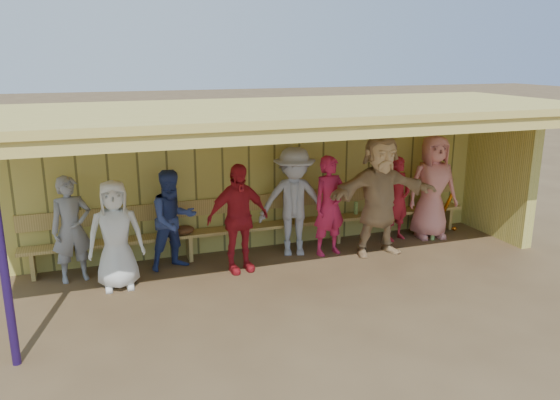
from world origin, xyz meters
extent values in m
plane|color=brown|center=(0.00, 0.00, 0.00)|extent=(90.00, 90.00, 0.00)
imported|color=gray|center=(-3.01, 0.78, 0.78)|extent=(0.63, 0.48, 1.55)
imported|color=white|center=(-2.43, 0.30, 0.78)|extent=(0.77, 0.51, 1.56)
imported|color=navy|center=(-1.57, 0.76, 0.77)|extent=(0.89, 0.77, 1.55)
imported|color=red|center=(-0.67, 0.34, 0.83)|extent=(1.02, 0.54, 1.66)
imported|color=#9C9EA4|center=(0.38, 0.73, 0.89)|extent=(1.29, 0.94, 1.78)
imported|color=tan|center=(1.69, 0.29, 1.00)|extent=(1.87, 0.66, 2.00)
imported|color=#A81B26|center=(2.35, 0.81, 0.75)|extent=(0.63, 0.51, 1.50)
imported|color=#E0867E|center=(3.01, 0.74, 0.93)|extent=(0.98, 0.72, 1.85)
imported|color=#BF1E46|center=(0.93, 0.55, 0.82)|extent=(0.66, 0.49, 1.64)
cube|color=#C2B753|center=(0.00, 1.35, 1.20)|extent=(8.60, 0.20, 2.40)
cube|color=#C2B753|center=(4.20, 0.45, 1.20)|extent=(0.20, 1.62, 2.40)
cube|color=#D5BD57|center=(0.00, 0.00, 2.45)|extent=(8.80, 3.20, 0.10)
cube|color=#D5BD57|center=(0.00, -1.50, 2.32)|extent=(8.80, 0.10, 0.18)
cube|color=#D5BD57|center=(-2.85, 0.00, 2.31)|extent=(0.08, 3.00, 0.16)
cube|color=#D5BD57|center=(-1.90, 0.00, 2.31)|extent=(0.08, 3.00, 0.16)
cube|color=#D5BD57|center=(-0.95, 0.00, 2.31)|extent=(0.08, 3.00, 0.16)
cube|color=#D5BD57|center=(0.00, 0.00, 2.31)|extent=(0.08, 3.00, 0.16)
cube|color=#D5BD57|center=(0.95, 0.00, 2.31)|extent=(0.08, 3.00, 0.16)
cube|color=#D5BD57|center=(1.90, 0.00, 2.31)|extent=(0.08, 3.00, 0.16)
cube|color=#D5BD57|center=(2.85, 0.00, 2.31)|extent=(0.08, 3.00, 0.16)
cube|color=#D5BD57|center=(3.80, 0.00, 2.31)|extent=(0.08, 3.00, 0.16)
cylinder|color=navy|center=(-3.60, -1.40, 1.20)|extent=(0.09, 0.09, 2.40)
cube|color=tan|center=(0.00, 1.06, 0.42)|extent=(7.60, 0.32, 0.05)
cube|color=tan|center=(0.00, 1.22, 0.80)|extent=(7.60, 0.04, 0.26)
cube|color=tan|center=(-3.60, 1.06, 0.20)|extent=(0.06, 0.29, 0.40)
cube|color=tan|center=(-1.29, 1.06, 0.20)|extent=(0.06, 0.29, 0.40)
cube|color=tan|center=(1.29, 1.06, 0.20)|extent=(0.06, 0.29, 0.40)
cube|color=tan|center=(3.60, 1.06, 0.20)|extent=(0.06, 0.29, 0.40)
cylinder|color=orange|center=(3.38, 0.86, 0.40)|extent=(0.13, 0.41, 0.80)
sphere|color=orange|center=(3.65, 0.86, 0.04)|extent=(0.08, 0.08, 0.08)
ellipsoid|color=#593319|center=(-1.40, 1.01, 0.52)|extent=(0.30, 0.24, 0.14)
ellipsoid|color=#593319|center=(-0.43, 1.01, 0.52)|extent=(0.30, 0.24, 0.14)
ellipsoid|color=#593319|center=(-1.36, 1.01, 0.52)|extent=(0.30, 0.24, 0.14)
cylinder|color=#9DD56A|center=(1.70, 1.11, 0.56)|extent=(0.07, 0.07, 0.22)
cylinder|color=orange|center=(3.11, 1.11, 0.56)|extent=(0.07, 0.07, 0.22)
cylinder|color=#86C261|center=(2.96, 0.56, 0.11)|extent=(0.07, 0.07, 0.22)
camera|label=1|loc=(-2.69, -7.21, 3.19)|focal=35.00mm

